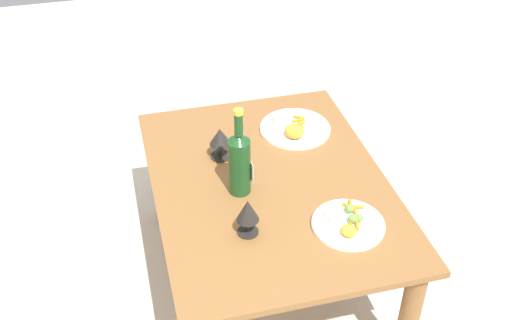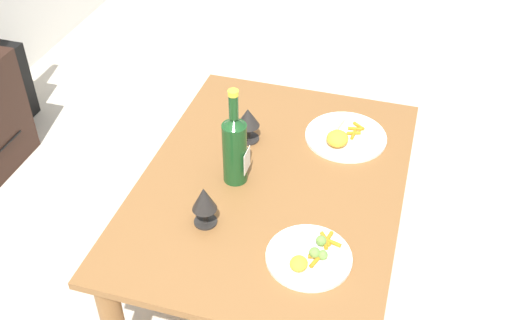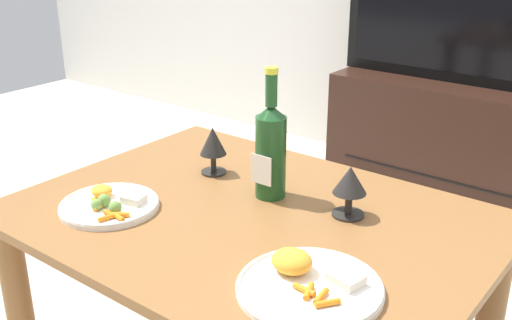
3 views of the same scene
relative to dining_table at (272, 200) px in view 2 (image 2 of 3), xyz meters
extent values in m
plane|color=beige|center=(0.00, 0.00, -0.42)|extent=(6.40, 6.40, 0.00)
cube|color=brown|center=(0.00, 0.00, 0.07)|extent=(1.13, 0.83, 0.03)
cylinder|color=brown|center=(0.50, -0.35, -0.18)|extent=(0.07, 0.07, 0.48)
cylinder|color=brown|center=(0.50, 0.35, -0.18)|extent=(0.07, 0.07, 0.48)
cube|color=black|center=(0.68, 1.53, -0.23)|extent=(0.16, 0.16, 0.39)
cylinder|color=#19471E|center=(-0.02, 0.12, 0.19)|extent=(0.08, 0.08, 0.21)
cone|color=#19471E|center=(-0.02, 0.12, 0.31)|extent=(0.08, 0.08, 0.04)
cylinder|color=#19471E|center=(-0.02, 0.12, 0.37)|extent=(0.03, 0.03, 0.08)
cylinder|color=yellow|center=(-0.02, 0.12, 0.41)|extent=(0.03, 0.03, 0.02)
cube|color=silver|center=(-0.02, 0.08, 0.17)|extent=(0.06, 0.00, 0.08)
cylinder|color=black|center=(-0.24, 0.14, 0.09)|extent=(0.07, 0.07, 0.01)
cylinder|color=black|center=(-0.24, 0.14, 0.12)|extent=(0.02, 0.02, 0.05)
cone|color=black|center=(-0.24, 0.14, 0.18)|extent=(0.07, 0.07, 0.08)
cylinder|color=black|center=(0.19, 0.14, 0.09)|extent=(0.08, 0.08, 0.01)
cylinder|color=black|center=(0.19, 0.14, 0.12)|extent=(0.02, 0.02, 0.05)
cone|color=black|center=(0.19, 0.14, 0.18)|extent=(0.08, 0.08, 0.07)
cylinder|color=white|center=(-0.29, -0.19, 0.09)|extent=(0.24, 0.24, 0.01)
torus|color=white|center=(-0.29, -0.19, 0.10)|extent=(0.24, 0.24, 0.01)
ellipsoid|color=orange|center=(-0.34, -0.17, 0.11)|extent=(0.06, 0.05, 0.03)
cube|color=beige|center=(-0.25, -0.14, 0.11)|extent=(0.06, 0.05, 0.02)
cylinder|color=orange|center=(-0.23, -0.24, 0.10)|extent=(0.02, 0.05, 0.01)
cylinder|color=orange|center=(-0.22, -0.23, 0.10)|extent=(0.05, 0.02, 0.01)
cylinder|color=orange|center=(-0.23, -0.22, 0.10)|extent=(0.05, 0.03, 0.01)
cylinder|color=orange|center=(-0.22, -0.22, 0.10)|extent=(0.05, 0.04, 0.01)
cylinder|color=orange|center=(-0.29, -0.21, 0.10)|extent=(0.03, 0.05, 0.01)
cylinder|color=orange|center=(-0.31, -0.21, 0.10)|extent=(0.05, 0.03, 0.01)
sphere|color=olive|center=(-0.24, -0.21, 0.11)|extent=(0.03, 0.03, 0.03)
sphere|color=olive|center=(-0.29, -0.20, 0.11)|extent=(0.03, 0.03, 0.03)
sphere|color=olive|center=(-0.29, -0.23, 0.11)|extent=(0.03, 0.03, 0.03)
cylinder|color=white|center=(0.29, -0.19, 0.09)|extent=(0.29, 0.29, 0.01)
torus|color=white|center=(0.29, -0.19, 0.10)|extent=(0.28, 0.28, 0.01)
ellipsoid|color=orange|center=(0.24, -0.17, 0.12)|extent=(0.08, 0.08, 0.05)
cube|color=beige|center=(0.34, -0.14, 0.11)|extent=(0.07, 0.06, 0.02)
cylinder|color=orange|center=(0.35, -0.22, 0.10)|extent=(0.04, 0.05, 0.01)
cylinder|color=orange|center=(0.33, -0.21, 0.10)|extent=(0.02, 0.05, 0.01)
cylinder|color=orange|center=(0.30, -0.21, 0.10)|extent=(0.05, 0.02, 0.01)
cylinder|color=orange|center=(0.31, -0.21, 0.10)|extent=(0.03, 0.05, 0.01)
camera|label=1|loc=(-1.67, 0.48, 1.48)|focal=43.33mm
camera|label=2|loc=(-1.45, -0.38, 1.39)|focal=43.19mm
camera|label=3|loc=(0.83, -1.05, 0.76)|focal=43.21mm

